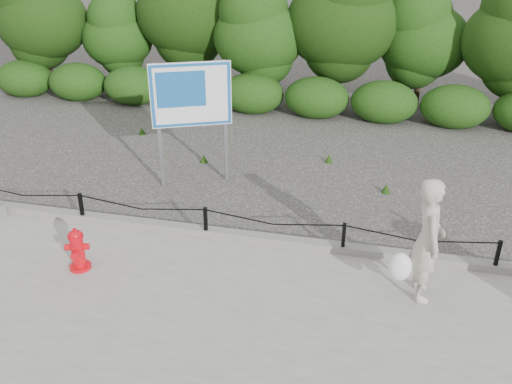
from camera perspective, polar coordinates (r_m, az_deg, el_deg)
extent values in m
plane|color=#2D2B28|center=(10.12, -5.23, -5.06)|extent=(90.00, 90.00, 0.00)
cube|color=gray|center=(8.56, -9.45, -11.57)|extent=(14.00, 4.00, 0.08)
cube|color=slate|center=(10.08, -5.18, -4.19)|extent=(14.00, 0.22, 0.14)
cube|color=black|center=(10.92, -17.90, -1.57)|extent=(0.06, 0.06, 0.60)
cube|color=black|center=(9.93, -5.32, -3.18)|extent=(0.06, 0.06, 0.60)
cube|color=black|center=(9.51, 9.19, -4.85)|extent=(0.06, 0.06, 0.60)
cube|color=black|center=(9.74, 24.05, -6.23)|extent=(0.06, 0.06, 0.60)
cylinder|color=black|center=(11.49, -23.44, 0.13)|extent=(2.50, 0.02, 0.02)
cylinder|color=black|center=(10.26, -12.02, -1.27)|extent=(2.50, 0.02, 0.02)
cylinder|color=black|center=(9.53, 1.79, -2.89)|extent=(2.50, 0.02, 0.02)
cylinder|color=black|center=(9.44, 16.87, -4.46)|extent=(2.50, 0.02, 0.02)
cylinder|color=black|center=(20.68, -21.01, 12.95)|extent=(0.18, 0.18, 2.15)
ellipsoid|color=#2A5012|center=(20.43, -21.71, 17.02)|extent=(3.18, 2.75, 3.44)
cylinder|color=black|center=(19.82, -14.07, 12.59)|extent=(0.18, 0.18, 1.63)
ellipsoid|color=#2A5012|center=(19.60, -14.44, 15.84)|extent=(2.42, 2.09, 2.62)
cylinder|color=black|center=(19.12, -6.74, 13.89)|extent=(0.18, 0.18, 2.41)
ellipsoid|color=#2A5012|center=(18.83, -7.02, 18.92)|extent=(3.57, 3.09, 3.86)
cylinder|color=black|center=(17.74, 0.24, 12.27)|extent=(0.18, 0.18, 1.92)
ellipsoid|color=#2A5012|center=(17.46, 0.25, 16.55)|extent=(2.83, 2.45, 3.06)
cylinder|color=black|center=(17.70, 8.65, 12.65)|extent=(0.18, 0.18, 2.33)
ellipsoid|color=#2A5012|center=(17.40, 9.03, 17.87)|extent=(3.45, 2.98, 3.73)
cylinder|color=black|center=(18.13, 16.76, 11.41)|extent=(0.18, 0.18, 1.86)
ellipsoid|color=#2A5012|center=(17.86, 17.31, 15.44)|extent=(2.76, 2.38, 2.98)
cylinder|color=black|center=(17.66, 25.09, 10.10)|extent=(0.18, 0.18, 2.11)
cylinder|color=red|center=(9.62, -17.99, -7.46)|extent=(0.45, 0.45, 0.06)
cylinder|color=red|center=(9.46, -18.23, -5.97)|extent=(0.27, 0.27, 0.53)
cylinder|color=red|center=(9.32, -18.48, -4.48)|extent=(0.32, 0.32, 0.05)
ellipsoid|color=red|center=(9.30, -18.50, -4.32)|extent=(0.29, 0.29, 0.17)
cylinder|color=red|center=(9.26, -18.58, -3.82)|extent=(0.07, 0.07, 0.05)
cylinder|color=red|center=(9.45, -19.18, -5.52)|extent=(0.13, 0.13, 0.11)
cylinder|color=red|center=(9.38, -17.43, -5.50)|extent=(0.13, 0.13, 0.11)
cylinder|color=red|center=(9.32, -18.46, -6.32)|extent=(0.18, 0.16, 0.15)
cylinder|color=slate|center=(9.41, -18.73, -6.59)|extent=(0.01, 0.05, 0.12)
imported|color=#B6AD9C|center=(8.43, 17.62, -4.81)|extent=(0.56, 0.77, 1.97)
ellipsoid|color=white|center=(8.50, 14.91, -7.60)|extent=(0.35, 0.28, 0.47)
cube|color=slate|center=(11.83, -10.19, 6.73)|extent=(0.11, 0.11, 2.74)
cube|color=slate|center=(11.94, -3.25, 7.29)|extent=(0.11, 0.11, 2.74)
cube|color=white|center=(11.61, -6.86, 10.12)|extent=(1.58, 0.77, 1.37)
cube|color=#165AA0|center=(11.58, -6.84, 10.08)|extent=(1.52, 0.71, 1.33)
cube|color=#165AA0|center=(11.52, -7.91, 10.64)|extent=(0.93, 0.44, 0.75)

